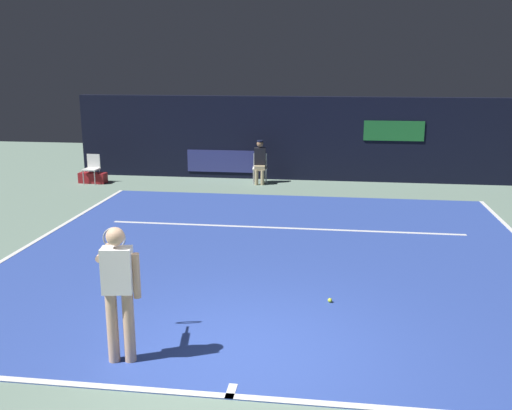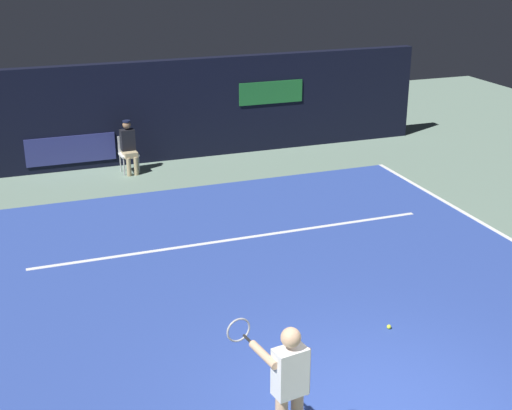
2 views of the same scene
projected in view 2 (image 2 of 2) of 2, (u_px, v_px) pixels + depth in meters
ground_plane at (269, 278)px, 12.30m from camera, size 29.22×29.22×0.00m
court_surface at (269, 278)px, 12.30m from camera, size 10.11×10.00×0.01m
line_sideline_left at (507, 237)px, 13.91m from camera, size 0.10×10.00×0.01m
line_service at (237, 239)px, 13.83m from camera, size 7.88×0.10×0.01m
back_wall at (166, 111)px, 18.35m from camera, size 14.24×0.33×2.60m
tennis_player at (288, 387)px, 7.68m from camera, size 0.73×0.93×1.73m
line_judge_on_chair at (129, 146)px, 17.49m from camera, size 0.47×0.55×1.32m
tennis_ball at (389, 327)px, 10.68m from camera, size 0.07×0.07×0.07m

